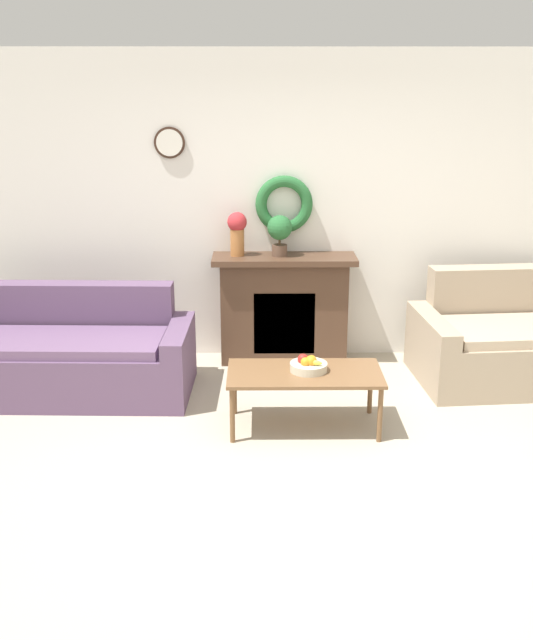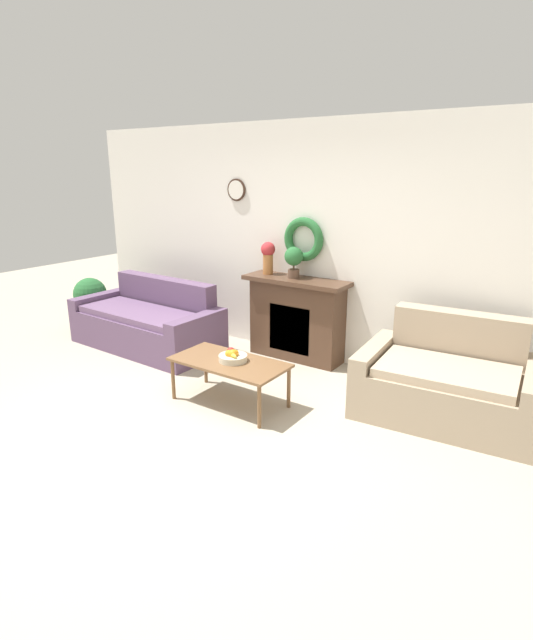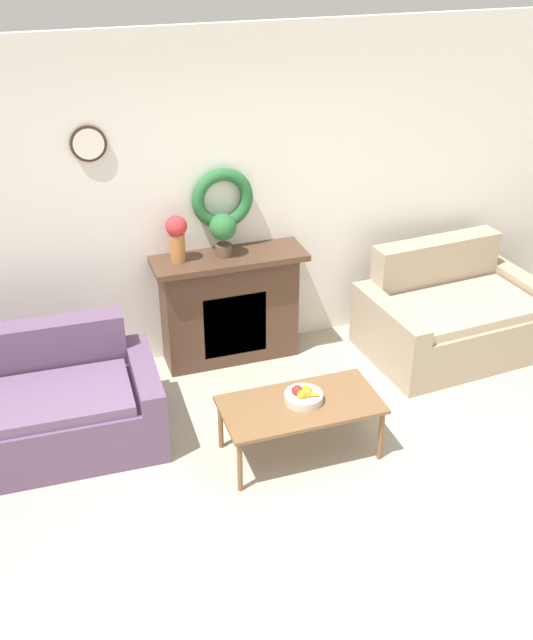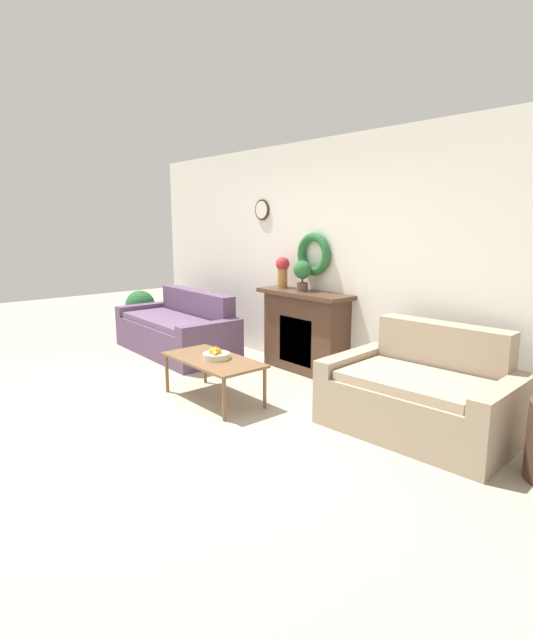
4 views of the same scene
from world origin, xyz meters
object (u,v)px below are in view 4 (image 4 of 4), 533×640
vase_on_mantel_left (283,270)px  potted_plant_on_mantel (303,272)px  fruit_bowl (216,354)px  potted_plant_floor_by_couch (140,309)px  fireplace (305,331)px  couch_left (178,331)px  coffee_table (213,362)px  loveseat_right (422,396)px

vase_on_mantel_left → potted_plant_on_mantel: bearing=-3.1°
fruit_bowl → vase_on_mantel_left: vase_on_mantel_left is taller
potted_plant_floor_by_couch → fireplace: bearing=12.5°
couch_left → coffee_table: 1.99m
coffee_table → potted_plant_floor_by_couch: bearing=166.4°
coffee_table → fruit_bowl: size_ratio=4.11×
loveseat_right → vase_on_mantel_left: vase_on_mantel_left is taller
fireplace → vase_on_mantel_left: vase_on_mantel_left is taller
vase_on_mantel_left → fruit_bowl: bearing=-68.6°
fireplace → fruit_bowl: bearing=-84.5°
potted_plant_on_mantel → coffee_table: bearing=-83.9°
loveseat_right → fruit_bowl: loveseat_right is taller
coffee_table → fruit_bowl: (0.03, 0.02, 0.08)m
fireplace → coffee_table: size_ratio=1.13×
vase_on_mantel_left → potted_plant_floor_by_couch: bearing=-165.4°
fruit_bowl → potted_plant_floor_by_couch: size_ratio=0.37×
coffee_table → vase_on_mantel_left: bearing=110.2°
vase_on_mantel_left → couch_left: bearing=-152.1°
loveseat_right → coffee_table: loveseat_right is taller
fireplace → fruit_bowl: 1.39m
couch_left → loveseat_right: bearing=5.5°
couch_left → vase_on_mantel_left: (1.35, 0.71, 0.89)m
potted_plant_on_mantel → vase_on_mantel_left: bearing=176.9°
couch_left → coffee_table: couch_left is taller
loveseat_right → potted_plant_floor_by_couch: bearing=177.7°
fireplace → loveseat_right: size_ratio=0.78×
loveseat_right → potted_plant_floor_by_couch: (-4.84, -0.19, 0.14)m
coffee_table → potted_plant_on_mantel: (-0.15, 1.38, 0.80)m
coffee_table → potted_plant_floor_by_couch: 3.15m
loveseat_right → vase_on_mantel_left: 2.50m
potted_plant_floor_by_couch → loveseat_right: bearing=2.3°
loveseat_right → fireplace: bearing=161.7°
couch_left → fireplace: bearing=23.6°
fruit_bowl → potted_plant_on_mantel: 1.55m
fruit_bowl → vase_on_mantel_left: 1.65m
loveseat_right → potted_plant_on_mantel: size_ratio=4.51×
potted_plant_on_mantel → potted_plant_floor_by_couch: bearing=-167.6°
fruit_bowl → potted_plant_floor_by_couch: potted_plant_floor_by_couch is taller
fruit_bowl → potted_plant_on_mantel: bearing=97.3°
coffee_table → potted_plant_on_mantel: 1.60m
loveseat_right → fruit_bowl: bearing=-156.9°
fireplace → fruit_bowl: (0.13, -1.38, -0.01)m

